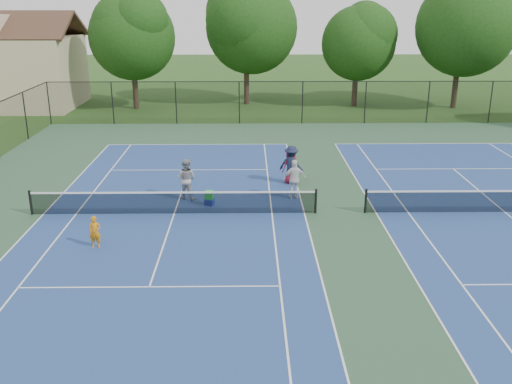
{
  "coord_description": "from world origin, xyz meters",
  "views": [
    {
      "loc": [
        -3.86,
        -22.41,
        8.65
      ],
      "look_at": [
        -3.57,
        -1.0,
        1.3
      ],
      "focal_mm": 40.0,
      "sensor_mm": 36.0,
      "label": 1
    }
  ],
  "objects_px": {
    "tree_back_d": "(462,21)",
    "ball_hopper": "(209,195)",
    "clapboard_house": "(13,69)",
    "tree_back_b": "(246,23)",
    "tree_back_c": "(358,38)",
    "ball_crate": "(209,202)",
    "instructor": "(186,179)",
    "bystander_a": "(295,179)",
    "bystander_b": "(291,165)",
    "tree_back_a": "(131,32)",
    "child_player": "(95,232)",
    "bystander_c": "(291,165)"
  },
  "relations": [
    {
      "from": "tree_back_c",
      "to": "tree_back_b",
      "type": "bearing_deg",
      "value": 173.66
    },
    {
      "from": "clapboard_house",
      "to": "bystander_c",
      "type": "relative_size",
      "value": 6.05
    },
    {
      "from": "child_player",
      "to": "bystander_a",
      "type": "distance_m",
      "value": 9.26
    },
    {
      "from": "tree_back_d",
      "to": "ball_crate",
      "type": "distance_m",
      "value": 30.3
    },
    {
      "from": "ball_crate",
      "to": "instructor",
      "type": "bearing_deg",
      "value": 139.82
    },
    {
      "from": "child_player",
      "to": "ball_crate",
      "type": "relative_size",
      "value": 3.26
    },
    {
      "from": "tree_back_d",
      "to": "ball_crate",
      "type": "bearing_deg",
      "value": -128.96
    },
    {
      "from": "bystander_a",
      "to": "ball_hopper",
      "type": "relative_size",
      "value": 4.89
    },
    {
      "from": "child_player",
      "to": "tree_back_a",
      "type": "bearing_deg",
      "value": 95.24
    },
    {
      "from": "child_player",
      "to": "instructor",
      "type": "height_order",
      "value": "instructor"
    },
    {
      "from": "tree_back_a",
      "to": "bystander_c",
      "type": "height_order",
      "value": "tree_back_a"
    },
    {
      "from": "clapboard_house",
      "to": "child_player",
      "type": "bearing_deg",
      "value": -64.4
    },
    {
      "from": "bystander_c",
      "to": "ball_hopper",
      "type": "relative_size",
      "value": 4.85
    },
    {
      "from": "tree_back_d",
      "to": "tree_back_c",
      "type": "bearing_deg",
      "value": 172.87
    },
    {
      "from": "tree_back_b",
      "to": "child_player",
      "type": "relative_size",
      "value": 8.42
    },
    {
      "from": "clapboard_house",
      "to": "bystander_c",
      "type": "distance_m",
      "value": 29.8
    },
    {
      "from": "bystander_a",
      "to": "bystander_c",
      "type": "relative_size",
      "value": 1.01
    },
    {
      "from": "tree_back_b",
      "to": "clapboard_house",
      "type": "relative_size",
      "value": 0.93
    },
    {
      "from": "child_player",
      "to": "bystander_b",
      "type": "height_order",
      "value": "bystander_b"
    },
    {
      "from": "clapboard_house",
      "to": "bystander_a",
      "type": "xyz_separation_m",
      "value": [
        21.2,
        -23.09,
        -2.19
      ]
    },
    {
      "from": "tree_back_c",
      "to": "bystander_a",
      "type": "bearing_deg",
      "value": -106.4
    },
    {
      "from": "tree_back_b",
      "to": "tree_back_d",
      "type": "distance_m",
      "value": 17.12
    },
    {
      "from": "clapboard_house",
      "to": "bystander_a",
      "type": "bearing_deg",
      "value": -47.44
    },
    {
      "from": "child_player",
      "to": "ball_hopper",
      "type": "bearing_deg",
      "value": 46.28
    },
    {
      "from": "tree_back_b",
      "to": "instructor",
      "type": "height_order",
      "value": "tree_back_b"
    },
    {
      "from": "child_player",
      "to": "ball_hopper",
      "type": "relative_size",
      "value": 3.23
    },
    {
      "from": "tree_back_b",
      "to": "bystander_c",
      "type": "bearing_deg",
      "value": -84.26
    },
    {
      "from": "tree_back_b",
      "to": "bystander_b",
      "type": "height_order",
      "value": "tree_back_b"
    },
    {
      "from": "tree_back_d",
      "to": "clapboard_house",
      "type": "relative_size",
      "value": 0.96
    },
    {
      "from": "tree_back_d",
      "to": "ball_hopper",
      "type": "relative_size",
      "value": 28.14
    },
    {
      "from": "instructor",
      "to": "bystander_a",
      "type": "distance_m",
      "value": 4.85
    },
    {
      "from": "bystander_c",
      "to": "tree_back_a",
      "type": "bearing_deg",
      "value": -91.89
    },
    {
      "from": "tree_back_d",
      "to": "bystander_b",
      "type": "height_order",
      "value": "tree_back_d"
    },
    {
      "from": "tree_back_b",
      "to": "tree_back_c",
      "type": "xyz_separation_m",
      "value": [
        9.0,
        -1.0,
        -1.11
      ]
    },
    {
      "from": "instructor",
      "to": "ball_hopper",
      "type": "relative_size",
      "value": 5.07
    },
    {
      "from": "clapboard_house",
      "to": "ball_crate",
      "type": "relative_size",
      "value": 29.58
    },
    {
      "from": "ball_crate",
      "to": "bystander_a",
      "type": "bearing_deg",
      "value": 13.17
    },
    {
      "from": "bystander_c",
      "to": "ball_hopper",
      "type": "xyz_separation_m",
      "value": [
        -3.78,
        -3.15,
        -0.41
      ]
    },
    {
      "from": "bystander_b",
      "to": "ball_hopper",
      "type": "relative_size",
      "value": 5.14
    },
    {
      "from": "bystander_a",
      "to": "ball_crate",
      "type": "bearing_deg",
      "value": 5.85
    },
    {
      "from": "tree_back_a",
      "to": "instructor",
      "type": "distance_m",
      "value": 23.53
    },
    {
      "from": "child_player",
      "to": "instructor",
      "type": "bearing_deg",
      "value": 59.9
    },
    {
      "from": "tree_back_d",
      "to": "bystander_b",
      "type": "distance_m",
      "value": 25.51
    },
    {
      "from": "tree_back_b",
      "to": "ball_crate",
      "type": "xyz_separation_m",
      "value": [
        -1.58,
        -24.98,
        -6.45
      ]
    },
    {
      "from": "tree_back_a",
      "to": "tree_back_c",
      "type": "relative_size",
      "value": 1.09
    },
    {
      "from": "bystander_a",
      "to": "bystander_b",
      "type": "height_order",
      "value": "bystander_b"
    },
    {
      "from": "bystander_a",
      "to": "instructor",
      "type": "bearing_deg",
      "value": -7.51
    },
    {
      "from": "tree_back_c",
      "to": "tree_back_a",
      "type": "bearing_deg",
      "value": -176.82
    },
    {
      "from": "clapboard_house",
      "to": "ball_crate",
      "type": "distance_m",
      "value": 29.78
    },
    {
      "from": "instructor",
      "to": "ball_crate",
      "type": "bearing_deg",
      "value": 160.82
    }
  ]
}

